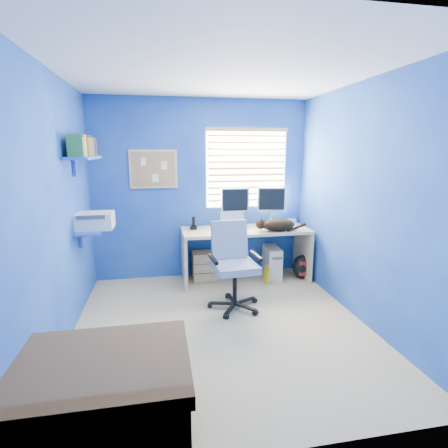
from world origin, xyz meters
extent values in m
cube|color=tan|center=(0.00, 0.00, 0.00)|extent=(3.00, 3.20, 0.00)
cube|color=white|center=(0.00, 0.00, 2.50)|extent=(3.00, 3.20, 0.00)
cube|color=#1A39A7|center=(0.00, 1.60, 1.25)|extent=(3.00, 0.01, 2.50)
cube|color=#1A39A7|center=(0.00, -1.60, 1.25)|extent=(3.00, 0.01, 2.50)
cube|color=#1A39A7|center=(-1.50, 0.00, 1.25)|extent=(0.01, 3.20, 2.50)
cube|color=#1A39A7|center=(1.50, 0.00, 1.25)|extent=(0.01, 3.20, 2.50)
cube|color=tan|center=(0.57, 1.26, 0.37)|extent=(1.74, 0.65, 0.74)
cube|color=silver|center=(0.39, 1.26, 0.85)|extent=(0.35, 0.29, 0.22)
cube|color=silver|center=(0.47, 1.52, 1.01)|extent=(0.40, 0.12, 0.54)
cube|color=silver|center=(1.00, 1.49, 1.01)|extent=(0.42, 0.19, 0.54)
cube|color=black|center=(-0.14, 1.37, 0.82)|extent=(0.11, 0.12, 0.17)
imported|color=#337836|center=(1.07, 1.48, 0.79)|extent=(0.10, 0.09, 0.10)
cylinder|color=silver|center=(1.31, 1.46, 0.78)|extent=(0.13, 0.13, 0.07)
ellipsoid|color=black|center=(0.96, 1.06, 0.82)|extent=(0.48, 0.29, 0.16)
cube|color=beige|center=(0.97, 1.28, 0.23)|extent=(0.22, 0.45, 0.45)
cube|color=tan|center=(0.01, 1.38, 0.20)|extent=(0.35, 0.28, 0.41)
cube|color=yellow|center=(0.83, 1.08, 0.12)|extent=(0.03, 0.17, 0.24)
ellipsoid|color=black|center=(1.39, 1.17, 0.17)|extent=(0.34, 0.29, 0.35)
cube|color=#4E3526|center=(-1.03, -1.28, 0.27)|extent=(1.13, 0.80, 0.54)
cylinder|color=black|center=(0.23, 0.39, 0.03)|extent=(0.63, 0.63, 0.06)
cylinder|color=black|center=(0.23, 0.39, 0.26)|extent=(0.05, 0.05, 0.40)
cube|color=#7A8AB4|center=(0.23, 0.39, 0.50)|extent=(0.51, 0.51, 0.08)
cube|color=#7A8AB4|center=(0.21, 0.62, 0.77)|extent=(0.43, 0.10, 0.45)
cube|color=white|center=(0.65, 1.59, 1.55)|extent=(1.15, 0.01, 1.10)
cube|color=tan|center=(0.65, 1.56, 1.55)|extent=(1.10, 0.03, 1.00)
cube|color=tan|center=(-0.65, 1.58, 1.55)|extent=(0.64, 0.02, 0.52)
cube|color=tan|center=(-0.65, 1.57, 1.55)|extent=(0.58, 0.01, 0.46)
cube|color=blue|center=(-1.36, 0.75, 0.92)|extent=(0.26, 0.55, 0.03)
cube|color=silver|center=(-1.32, 0.75, 1.02)|extent=(0.42, 0.34, 0.18)
cube|color=blue|center=(-1.37, 0.75, 1.72)|extent=(0.24, 0.90, 0.03)
cube|color=navy|center=(-1.38, 0.75, 1.84)|extent=(0.15, 0.80, 0.22)
camera|label=1|loc=(-0.59, -3.30, 1.80)|focal=28.00mm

